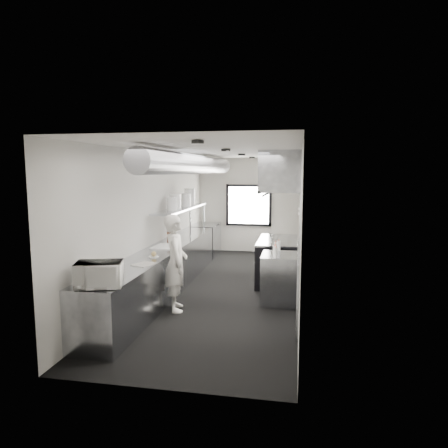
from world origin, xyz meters
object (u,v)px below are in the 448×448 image
at_px(microwave, 99,274).
at_px(cutting_board, 166,246).
at_px(line_cook, 176,263).
at_px(squeeze_bottle_a, 276,253).
at_px(range, 277,261).
at_px(small_plate, 154,257).
at_px(deli_tub_a, 116,267).
at_px(squeeze_bottle_e, 279,246).
at_px(squeeze_bottle_c, 275,250).
at_px(knife_block, 171,235).
at_px(pass_shelf, 182,209).
at_px(squeeze_bottle_b, 275,251).
at_px(plate_stack_c, 186,200).
at_px(plate_stack_a, 172,204).
at_px(far_work_table, 205,240).
at_px(plate_stack_d, 190,197).
at_px(deli_tub_b, 115,265).
at_px(plate_stack_b, 175,202).
at_px(exhaust_hood, 282,172).
at_px(squeeze_bottle_d, 276,248).
at_px(prep_counter, 163,270).
at_px(bottle_station, 279,278).

relative_size(microwave, cutting_board, 0.90).
xyz_separation_m(line_cook, squeeze_bottle_a, (1.70, 0.43, 0.15)).
xyz_separation_m(range, small_plate, (-2.06, -2.06, 0.44)).
xyz_separation_m(deli_tub_a, squeeze_bottle_e, (2.37, 2.02, 0.04)).
height_order(microwave, squeeze_bottle_c, microwave).
height_order(cutting_board, knife_block, knife_block).
bearing_deg(pass_shelf, squeeze_bottle_b, -39.85).
bearing_deg(plate_stack_c, plate_stack_a, -92.55).
bearing_deg(range, cutting_board, -153.98).
bearing_deg(far_work_table, plate_stack_d, -91.78).
distance_m(deli_tub_b, squeeze_bottle_c, 2.84).
bearing_deg(pass_shelf, squeeze_bottle_c, -37.64).
bearing_deg(knife_block, deli_tub_a, -88.81).
relative_size(plate_stack_b, plate_stack_d, 0.79).
bearing_deg(squeeze_bottle_b, plate_stack_c, 135.69).
xyz_separation_m(exhaust_hood, microwave, (-2.18, -3.93, -1.33)).
relative_size(exhaust_hood, squeeze_bottle_a, 11.99).
xyz_separation_m(small_plate, squeeze_bottle_d, (2.09, 0.80, 0.09)).
height_order(far_work_table, cutting_board, cutting_board).
relative_size(far_work_table, plate_stack_c, 3.91).
distance_m(plate_stack_a, plate_stack_b, 0.24).
distance_m(far_work_table, squeeze_bottle_d, 4.40).
xyz_separation_m(pass_shelf, squeeze_bottle_b, (2.25, -1.88, -0.54)).
height_order(line_cook, microwave, line_cook).
xyz_separation_m(deli_tub_b, plate_stack_b, (0.09, 2.87, 0.78)).
bearing_deg(far_work_table, plate_stack_b, -91.71).
bearing_deg(plate_stack_a, knife_block, 138.99).
height_order(microwave, squeeze_bottle_a, microwave).
height_order(pass_shelf, deli_tub_a, pass_shelf).
distance_m(squeeze_bottle_c, squeeze_bottle_d, 0.19).
bearing_deg(deli_tub_a, squeeze_bottle_b, 32.89).
bearing_deg(squeeze_bottle_a, deli_tub_a, -149.67).
distance_m(range, squeeze_bottle_a, 1.78).
bearing_deg(range, plate_stack_d, 155.48).
height_order(prep_counter, deli_tub_a, deli_tub_a).
distance_m(line_cook, deli_tub_a, 1.16).
xyz_separation_m(small_plate, plate_stack_c, (-0.15, 2.66, 0.82)).
distance_m(deli_tub_a, squeeze_bottle_d, 2.95).
height_order(line_cook, squeeze_bottle_e, line_cook).
distance_m(range, squeeze_bottle_e, 1.19).
xyz_separation_m(prep_counter, knife_block, (-0.12, 0.90, 0.58)).
distance_m(knife_block, plate_stack_d, 1.52).
bearing_deg(plate_stack_c, far_work_table, 89.24).
height_order(pass_shelf, plate_stack_c, plate_stack_c).
height_order(bottle_station, plate_stack_a, plate_stack_a).
bearing_deg(plate_stack_d, deli_tub_b, -91.79).
xyz_separation_m(small_plate, squeeze_bottle_b, (2.09, 0.48, 0.08)).
bearing_deg(plate_stack_c, squeeze_bottle_d, -39.77).
bearing_deg(far_work_table, knife_block, -92.44).
bearing_deg(deli_tub_a, deli_tub_b, 121.03).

